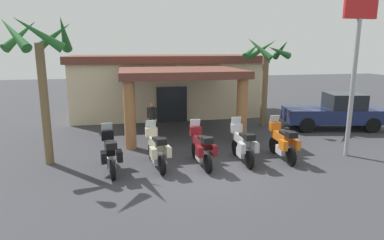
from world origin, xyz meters
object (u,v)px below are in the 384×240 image
at_px(motorcycle_orange, 283,142).
at_px(roadside_sign, 357,47).
at_px(palm_tree_near_portico, 266,62).
at_px(motorcycle_black, 110,153).
at_px(motorcycle_silver, 243,144).
at_px(motel_building, 167,84).
at_px(motorcycle_cream, 156,149).
at_px(motorcycle_maroon, 201,148).
at_px(pickup_truck_navy, 336,112).
at_px(palm_tree_roadside, 40,55).
at_px(pedestrian, 152,116).

bearing_deg(motorcycle_orange, roadside_sign, -90.69).
relative_size(palm_tree_near_portico, roadside_sign, 0.77).
bearing_deg(motorcycle_black, palm_tree_near_portico, -62.39).
bearing_deg(palm_tree_near_portico, roadside_sign, -79.74).
relative_size(motorcycle_silver, roadside_sign, 0.34).
relative_size(motel_building, motorcycle_black, 5.49).
height_order(motorcycle_cream, motorcycle_maroon, same).
bearing_deg(motorcycle_orange, pickup_truck_navy, -50.01).
distance_m(motorcycle_black, roadside_sign, 10.10).
relative_size(motorcycle_black, motorcycle_maroon, 1.00).
relative_size(pickup_truck_navy, palm_tree_roadside, 1.00).
bearing_deg(motel_building, motorcycle_black, -108.31).
xyz_separation_m(motorcycle_cream, motorcycle_silver, (3.31, -0.10, 0.00)).
distance_m(motel_building, palm_tree_roadside, 10.59).
bearing_deg(motorcycle_cream, roadside_sign, -99.60).
xyz_separation_m(motorcycle_orange, palm_tree_roadside, (-8.88, 1.36, 3.39)).
bearing_deg(pedestrian, motorcycle_silver, -140.28).
relative_size(palm_tree_roadside, roadside_sign, 0.84).
bearing_deg(palm_tree_near_portico, motorcycle_maroon, -131.38).
distance_m(motorcycle_black, motorcycle_cream, 1.66).
relative_size(motorcycle_cream, pedestrian, 1.37).
height_order(pedestrian, roadside_sign, roadside_sign).
relative_size(motorcycle_maroon, palm_tree_near_portico, 0.44).
relative_size(motel_building, pickup_truck_navy, 2.21).
height_order(palm_tree_near_portico, roadside_sign, roadside_sign).
distance_m(motorcycle_black, palm_tree_roadside, 4.30).
distance_m(motel_building, roadside_sign, 12.03).
xyz_separation_m(motorcycle_cream, pickup_truck_navy, (10.17, 3.92, 0.24)).
bearing_deg(motorcycle_silver, palm_tree_roadside, 80.73).
relative_size(motorcycle_black, palm_tree_roadside, 0.40).
height_order(motorcycle_cream, motorcycle_orange, same).
height_order(pickup_truck_navy, roadside_sign, roadside_sign).
distance_m(motel_building, motorcycle_silver, 10.20).
relative_size(motel_building, motorcycle_silver, 5.49).
relative_size(motorcycle_black, motorcycle_cream, 1.00).
xyz_separation_m(motel_building, motorcycle_silver, (1.52, -10.01, -1.31)).
bearing_deg(roadside_sign, pickup_truck_navy, 59.99).
bearing_deg(palm_tree_near_portico, motorcycle_orange, -107.09).
xyz_separation_m(motorcycle_maroon, pickup_truck_navy, (8.52, 4.11, 0.24)).
bearing_deg(pedestrian, roadside_sign, -115.83).
height_order(motel_building, motorcycle_orange, motel_building).
relative_size(motorcycle_black, motorcycle_orange, 1.00).
distance_m(motel_building, pickup_truck_navy, 10.36).
relative_size(motorcycle_maroon, pickup_truck_navy, 0.40).
bearing_deg(motorcycle_black, motorcycle_silver, -96.25).
height_order(motorcycle_maroon, pickup_truck_navy, pickup_truck_navy).
relative_size(motorcycle_orange, palm_tree_near_portico, 0.44).
height_order(motorcycle_black, roadside_sign, roadside_sign).
bearing_deg(motorcycle_silver, motorcycle_orange, -89.73).
bearing_deg(motorcycle_black, roadside_sign, -97.41).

